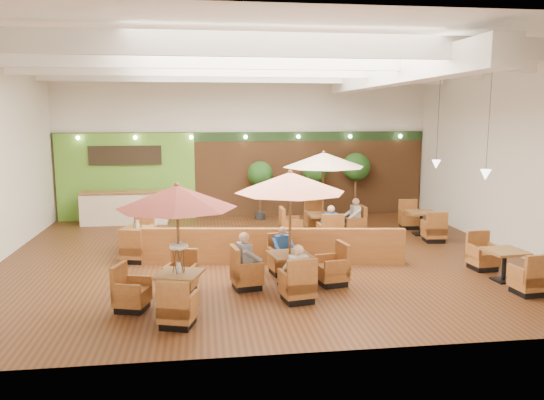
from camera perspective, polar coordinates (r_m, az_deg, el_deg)
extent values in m
plane|color=#381E0F|center=(14.67, -0.91, -6.13)|extent=(14.00, 14.00, 0.00)
cube|color=silver|center=(20.15, -2.93, 5.98)|extent=(14.00, 0.04, 5.50)
cube|color=silver|center=(8.29, 3.89, 1.38)|extent=(14.00, 0.04, 5.50)
cube|color=silver|center=(16.53, 24.01, 4.50)|extent=(0.04, 12.00, 5.50)
cube|color=white|center=(14.24, -0.97, 15.74)|extent=(14.00, 12.00, 0.04)
cube|color=brown|center=(20.19, -2.89, 2.71)|extent=(13.90, 0.10, 3.20)
cube|color=#1E3819|center=(20.07, -2.92, 6.82)|extent=(13.90, 0.12, 0.35)
cube|color=#5FA22F|center=(20.25, -15.39, 2.41)|extent=(5.00, 0.08, 3.20)
cube|color=black|center=(20.10, -15.52, 4.65)|extent=(2.60, 0.08, 0.70)
cube|color=white|center=(15.00, 12.80, 13.08)|extent=(0.60, 11.00, 0.60)
cube|color=white|center=(10.26, 1.73, 16.32)|extent=(13.60, 0.12, 0.45)
cube|color=white|center=(12.92, -0.27, 14.85)|extent=(13.60, 0.12, 0.45)
cube|color=white|center=(15.49, -1.54, 13.91)|extent=(13.60, 0.12, 0.45)
cube|color=white|center=(18.17, -2.46, 13.20)|extent=(13.60, 0.12, 0.45)
cylinder|color=black|center=(15.02, 22.36, 8.61)|extent=(0.01, 0.01, 3.20)
cone|color=white|center=(15.11, 21.99, 2.54)|extent=(0.28, 0.28, 0.28)
cylinder|color=black|center=(17.69, 17.49, 8.85)|extent=(0.01, 0.01, 3.20)
cone|color=white|center=(17.76, 17.24, 3.69)|extent=(0.28, 0.28, 0.28)
sphere|color=#FFEAC6|center=(20.24, -20.15, 6.30)|extent=(0.14, 0.14, 0.14)
sphere|color=#FFEAC6|center=(19.91, -14.49, 6.52)|extent=(0.14, 0.14, 0.14)
sphere|color=#FFEAC6|center=(19.77, -8.69, 6.69)|extent=(0.14, 0.14, 0.14)
sphere|color=#FFEAC6|center=(19.84, -2.87, 6.79)|extent=(0.14, 0.14, 0.14)
sphere|color=#FFEAC6|center=(20.10, 2.86, 6.83)|extent=(0.14, 0.14, 0.14)
sphere|color=#FFEAC6|center=(20.56, 8.39, 6.79)|extent=(0.14, 0.14, 0.14)
sphere|color=#FFEAC6|center=(21.19, 13.64, 6.70)|extent=(0.14, 0.14, 0.14)
cube|color=beige|center=(19.63, -15.56, -0.90)|extent=(3.00, 0.70, 1.10)
cube|color=brown|center=(19.54, -15.64, 0.83)|extent=(3.00, 0.75, 0.06)
cube|color=brown|center=(13.87, 0.08, -5.00)|extent=(6.84, 1.12, 0.95)
cube|color=brown|center=(10.87, -9.95, -7.86)|extent=(1.04, 1.04, 0.06)
cylinder|color=black|center=(10.98, -9.90, -9.59)|extent=(0.10, 0.10, 0.65)
cube|color=black|center=(11.09, -9.85, -11.28)|extent=(0.55, 0.55, 0.04)
cube|color=brown|center=(10.12, -10.10, -11.67)|extent=(0.76, 0.76, 0.32)
cube|color=brown|center=(9.78, -9.77, -10.55)|extent=(0.62, 0.27, 0.69)
cube|color=brown|center=(10.14, -11.69, -10.47)|extent=(0.23, 0.54, 0.28)
cube|color=brown|center=(9.96, -8.54, -10.75)|extent=(0.23, 0.54, 0.28)
cube|color=black|center=(10.20, -10.06, -12.86)|extent=(0.68, 0.68, 0.14)
cube|color=brown|center=(11.89, -9.72, -8.46)|extent=(0.76, 0.76, 0.32)
cube|color=brown|center=(12.05, -10.07, -6.76)|extent=(0.62, 0.27, 0.69)
cube|color=brown|center=(11.75, -8.41, -7.63)|extent=(0.23, 0.54, 0.28)
cube|color=brown|center=(11.93, -11.06, -7.45)|extent=(0.23, 0.54, 0.28)
cube|color=black|center=(11.96, -9.69, -9.49)|extent=(0.68, 0.68, 0.14)
cube|color=brown|center=(11.08, -14.82, -9.96)|extent=(0.76, 0.76, 0.32)
cube|color=brown|center=(11.03, -13.56, -8.38)|extent=(0.27, 0.62, 0.69)
cube|color=brown|center=(11.27, -14.28, -8.56)|extent=(0.54, 0.23, 0.28)
cube|color=brown|center=(10.77, -15.49, -9.44)|extent=(0.54, 0.23, 0.28)
cube|color=black|center=(11.16, -14.78, -11.07)|extent=(0.68, 0.68, 0.14)
cylinder|color=brown|center=(10.73, -10.03, -5.19)|extent=(0.06, 0.06, 2.47)
cone|color=#5D211B|center=(10.52, -10.19, 0.40)|extent=(2.37, 2.37, 0.45)
sphere|color=brown|center=(10.49, -10.23, 1.64)|extent=(0.10, 0.10, 0.10)
cylinder|color=silver|center=(10.83, -9.97, -7.16)|extent=(0.10, 0.10, 0.22)
cube|color=brown|center=(12.01, 1.93, -5.93)|extent=(1.02, 1.02, 0.06)
cylinder|color=black|center=(12.11, 1.92, -7.58)|extent=(0.10, 0.10, 0.68)
cube|color=black|center=(12.22, 1.91, -9.20)|extent=(0.54, 0.54, 0.04)
cube|color=brown|center=(11.22, 2.76, -9.36)|extent=(0.74, 0.74, 0.33)
cube|color=brown|center=(10.87, 2.78, -8.26)|extent=(0.65, 0.21, 0.72)
cube|color=brown|center=(11.06, 1.30, -8.50)|extent=(0.18, 0.57, 0.29)
cube|color=brown|center=(11.26, 4.21, -8.20)|extent=(0.18, 0.57, 0.29)
cube|color=black|center=(11.29, 2.75, -10.50)|extent=(0.66, 0.66, 0.14)
cube|color=brown|center=(13.06, 1.21, -6.65)|extent=(0.74, 0.74, 0.33)
cube|color=brown|center=(13.24, 1.24, -5.05)|extent=(0.65, 0.21, 0.72)
cube|color=brown|center=(13.10, 2.45, -5.67)|extent=(0.18, 0.57, 0.29)
cube|color=brown|center=(12.92, -0.05, -5.88)|extent=(0.18, 0.57, 0.29)
cube|color=black|center=(13.13, 1.20, -7.65)|extent=(0.66, 0.66, 0.14)
cube|color=brown|center=(12.02, -2.74, -8.08)|extent=(0.74, 0.74, 0.33)
cube|color=brown|center=(11.91, -1.46, -6.68)|extent=(0.21, 0.65, 0.72)
cube|color=brown|center=(12.24, -3.11, -6.76)|extent=(0.57, 0.18, 0.29)
cube|color=brown|center=(11.68, -2.36, -7.53)|extent=(0.57, 0.18, 0.29)
cube|color=black|center=(12.09, -2.73, -9.15)|extent=(0.66, 0.66, 0.14)
cube|color=brown|center=(12.33, 6.46, -7.68)|extent=(0.74, 0.74, 0.33)
cube|color=brown|center=(12.23, 5.22, -6.29)|extent=(0.21, 0.65, 0.72)
cube|color=brown|center=(12.01, 7.06, -7.12)|extent=(0.57, 0.18, 0.29)
cube|color=brown|center=(12.53, 5.91, -6.41)|extent=(0.57, 0.18, 0.29)
cube|color=black|center=(12.40, 6.44, -8.73)|extent=(0.66, 0.66, 0.14)
cylinder|color=brown|center=(11.88, 1.95, -3.38)|extent=(0.06, 0.06, 2.58)
cone|color=#C5735F|center=(11.69, 1.98, 1.93)|extent=(2.48, 2.48, 0.45)
sphere|color=brown|center=(11.67, 1.98, 3.05)|extent=(0.10, 0.10, 0.10)
cube|color=brown|center=(16.73, 5.47, -1.55)|extent=(0.92, 0.92, 0.06)
cylinder|color=black|center=(16.80, 5.46, -2.80)|extent=(0.11, 0.11, 0.71)
cube|color=black|center=(16.89, 5.44, -4.04)|extent=(0.49, 0.49, 0.04)
cube|color=brown|center=(15.86, 6.28, -3.82)|extent=(0.67, 0.67, 0.34)
cube|color=brown|center=(15.52, 6.53, -2.89)|extent=(0.66, 0.12, 0.75)
cube|color=brown|center=(15.74, 5.20, -3.10)|extent=(0.09, 0.59, 0.30)
cube|color=brown|center=(15.89, 7.38, -3.02)|extent=(0.09, 0.59, 0.30)
cube|color=black|center=(15.91, 6.26, -4.68)|extent=(0.60, 0.60, 0.15)
cube|color=brown|center=(17.79, 4.72, -2.37)|extent=(0.67, 0.67, 0.34)
cube|color=brown|center=(18.00, 4.55, -1.19)|extent=(0.66, 0.12, 0.75)
cube|color=brown|center=(17.82, 5.70, -1.66)|extent=(0.09, 0.59, 0.30)
cube|color=brown|center=(17.68, 3.75, -1.72)|extent=(0.09, 0.59, 0.30)
cube|color=black|center=(17.84, 4.71, -3.14)|extent=(0.60, 0.60, 0.15)
cube|color=brown|center=(16.62, 2.03, -3.16)|extent=(0.67, 0.67, 0.34)
cube|color=brown|center=(16.60, 2.99, -2.05)|extent=(0.12, 0.66, 0.75)
cube|color=brown|center=(16.88, 1.85, -2.23)|extent=(0.59, 0.09, 0.30)
cube|color=brown|center=(16.28, 2.23, -2.66)|extent=(0.59, 0.09, 0.30)
cube|color=black|center=(16.68, 2.03, -3.99)|extent=(0.60, 0.60, 0.15)
cube|color=brown|center=(17.07, 8.78, -2.93)|extent=(0.67, 0.67, 0.34)
cube|color=brown|center=(16.94, 7.90, -1.90)|extent=(0.12, 0.66, 0.75)
cube|color=brown|center=(16.74, 9.11, -2.44)|extent=(0.59, 0.09, 0.30)
cube|color=brown|center=(17.32, 8.50, -2.03)|extent=(0.59, 0.09, 0.30)
cube|color=black|center=(17.13, 8.76, -3.74)|extent=(0.60, 0.60, 0.15)
cylinder|color=brown|center=(16.63, 5.50, 0.37)|extent=(0.06, 0.06, 2.67)
cone|color=#D2B392|center=(16.50, 5.57, 4.34)|extent=(2.57, 2.57, 0.45)
sphere|color=brown|center=(16.48, 5.58, 5.14)|extent=(0.10, 0.10, 0.10)
cube|color=brown|center=(15.36, -14.24, -3.02)|extent=(1.00, 1.00, 0.06)
cylinder|color=black|center=(15.43, -14.19, -4.26)|extent=(0.10, 0.10, 0.64)
cube|color=black|center=(15.51, -14.14, -5.49)|extent=(0.53, 0.53, 0.04)
cube|color=brown|center=(14.55, -14.59, -5.36)|extent=(0.73, 0.73, 0.31)
cube|color=brown|center=(14.24, -14.51, -4.46)|extent=(0.61, 0.24, 0.68)
cube|color=brown|center=(14.61, -15.66, -4.56)|extent=(0.20, 0.54, 0.27)
cube|color=brown|center=(14.41, -13.56, -4.67)|extent=(0.20, 0.54, 0.27)
cube|color=black|center=(14.61, -14.55, -6.22)|extent=(0.65, 0.65, 0.14)
cube|color=brown|center=(16.34, -13.81, -3.74)|extent=(0.73, 0.73, 0.31)
cube|color=brown|center=(16.53, -13.97, -2.56)|extent=(0.61, 0.24, 0.68)
cube|color=brown|center=(16.21, -12.90, -3.11)|extent=(0.20, 0.54, 0.27)
cube|color=brown|center=(16.40, -14.77, -3.03)|extent=(0.20, 0.54, 0.27)
cube|color=black|center=(16.40, -13.78, -4.51)|extent=(0.65, 0.65, 0.14)
cylinder|color=silver|center=(15.33, -14.26, -2.51)|extent=(0.10, 0.10, 0.22)
cube|color=brown|center=(13.55, 23.79, -5.07)|extent=(0.92, 0.92, 0.06)
cylinder|color=black|center=(13.64, 23.70, -6.50)|extent=(0.10, 0.10, 0.66)
cube|color=black|center=(13.73, 23.60, -7.91)|extent=(0.49, 0.49, 0.04)
cube|color=brown|center=(12.89, 25.87, -7.86)|extent=(0.67, 0.67, 0.32)
cube|color=brown|center=(12.59, 26.53, -6.88)|extent=(0.63, 0.15, 0.70)
cube|color=brown|center=(12.66, 24.90, -7.15)|extent=(0.13, 0.55, 0.28)
cube|color=brown|center=(13.01, 26.95, -6.86)|extent=(0.13, 0.55, 0.28)
cube|color=black|center=(12.95, 25.80, -8.84)|extent=(0.59, 0.59, 0.14)
cube|color=brown|center=(14.44, 21.73, -5.81)|extent=(0.67, 0.67, 0.32)
cube|color=brown|center=(14.60, 21.38, -4.42)|extent=(0.63, 0.15, 0.70)
cube|color=brown|center=(14.56, 22.73, -4.94)|extent=(0.13, 0.55, 0.28)
cube|color=brown|center=(14.23, 20.81, -5.14)|extent=(0.13, 0.55, 0.28)
cube|color=black|center=(14.50, 21.68, -6.69)|extent=(0.59, 0.59, 0.14)
cube|color=brown|center=(17.84, 15.79, -1.30)|extent=(0.96, 0.96, 0.06)
cylinder|color=black|center=(17.90, 15.74, -2.43)|extent=(0.10, 0.10, 0.67)
cube|color=black|center=(17.98, 15.69, -3.54)|extent=(0.51, 0.51, 0.04)
cube|color=brown|center=(17.05, 17.01, -3.30)|extent=(0.70, 0.70, 0.33)
cube|color=brown|center=(16.77, 17.53, -2.46)|extent=(0.64, 0.17, 0.71)
cube|color=brown|center=(16.92, 16.09, -2.65)|extent=(0.15, 0.57, 0.29)
cube|color=brown|center=(17.10, 17.99, -2.61)|extent=(0.15, 0.57, 0.29)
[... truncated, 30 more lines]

